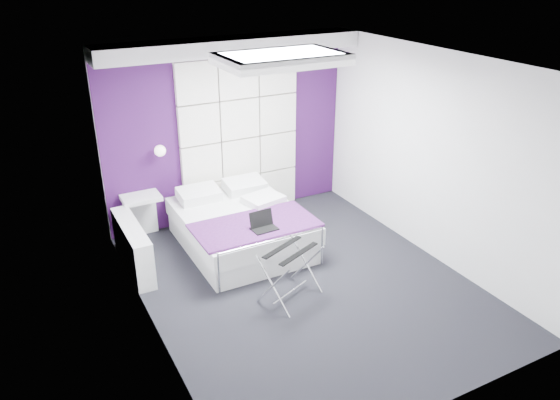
% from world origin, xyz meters
% --- Properties ---
extents(floor, '(4.40, 4.40, 0.00)m').
position_xyz_m(floor, '(0.00, 0.00, 0.00)').
color(floor, black).
rests_on(floor, ground).
extents(ceiling, '(4.40, 4.40, 0.00)m').
position_xyz_m(ceiling, '(0.00, 0.00, 2.60)').
color(ceiling, white).
rests_on(ceiling, wall_back).
extents(wall_back, '(3.60, 0.00, 3.60)m').
position_xyz_m(wall_back, '(0.00, 2.20, 1.30)').
color(wall_back, white).
rests_on(wall_back, floor).
extents(wall_left, '(0.00, 4.40, 4.40)m').
position_xyz_m(wall_left, '(-1.80, 0.00, 1.30)').
color(wall_left, white).
rests_on(wall_left, floor).
extents(wall_right, '(0.00, 4.40, 4.40)m').
position_xyz_m(wall_right, '(1.80, 0.00, 1.30)').
color(wall_right, white).
rests_on(wall_right, floor).
extents(accent_wall, '(3.58, 0.02, 2.58)m').
position_xyz_m(accent_wall, '(0.00, 2.19, 1.30)').
color(accent_wall, '#350F43').
rests_on(accent_wall, wall_back).
extents(soffit, '(3.58, 0.50, 0.20)m').
position_xyz_m(soffit, '(0.00, 1.95, 2.50)').
color(soffit, white).
rests_on(soffit, wall_back).
extents(headboard, '(1.80, 0.08, 2.30)m').
position_xyz_m(headboard, '(0.15, 2.14, 1.17)').
color(headboard, white).
rests_on(headboard, wall_back).
extents(skylight, '(1.36, 0.86, 0.12)m').
position_xyz_m(skylight, '(0.00, 0.60, 2.55)').
color(skylight, white).
rests_on(skylight, ceiling).
extents(wall_lamp, '(0.15, 0.15, 0.15)m').
position_xyz_m(wall_lamp, '(-1.05, 2.06, 1.22)').
color(wall_lamp, white).
rests_on(wall_lamp, wall_back).
extents(radiator, '(0.22, 1.20, 0.60)m').
position_xyz_m(radiator, '(-1.69, 1.30, 0.30)').
color(radiator, white).
rests_on(radiator, floor).
extents(bed, '(1.54, 1.85, 0.66)m').
position_xyz_m(bed, '(-0.28, 1.21, 0.27)').
color(bed, white).
rests_on(bed, floor).
extents(nightstand, '(0.50, 0.39, 0.06)m').
position_xyz_m(nightstand, '(-1.37, 2.02, 0.62)').
color(nightstand, white).
rests_on(nightstand, wall_back).
extents(luggage_rack, '(0.63, 0.46, 0.62)m').
position_xyz_m(luggage_rack, '(-0.29, -0.15, 0.31)').
color(luggage_rack, silver).
rests_on(luggage_rack, floor).
extents(laptop, '(0.31, 0.22, 0.22)m').
position_xyz_m(laptop, '(-0.24, 0.62, 0.57)').
color(laptop, black).
rests_on(laptop, bed).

